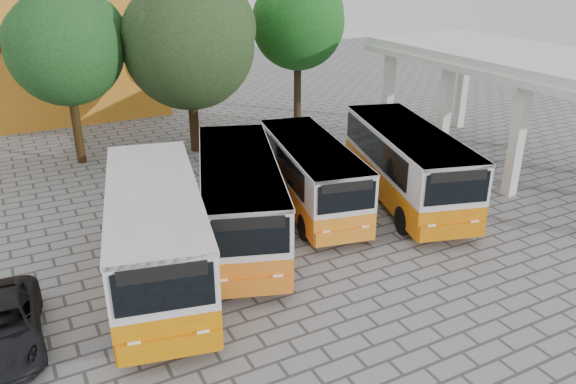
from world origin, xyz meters
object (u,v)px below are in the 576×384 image
bus_centre_right (311,172)px  parked_car (0,326)px  bus_far_right (407,161)px  bus_far_left (156,229)px  bus_centre_left (239,195)px

bus_centre_right → parked_car: size_ratio=1.82×
parked_car → bus_centre_right: bearing=21.2°
bus_centre_right → parked_car: bus_centre_right is taller
bus_far_right → parked_car: bus_far_right is taller
bus_far_left → parked_car: size_ratio=2.09×
bus_centre_right → bus_far_right: 3.94m
bus_far_right → parked_car: (-15.10, -2.58, -1.16)m
bus_far_right → parked_car: 15.36m
bus_centre_left → bus_far_left: bearing=-139.2°
bus_far_left → parked_car: bus_far_left is taller
bus_far_right → bus_centre_left: bearing=-163.3°
bus_centre_right → parked_car: bearing=-150.1°
bus_centre_right → bus_far_left: bearing=-148.0°
bus_centre_right → parked_car: 11.98m
bus_centre_left → bus_far_right: bus_far_right is taller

